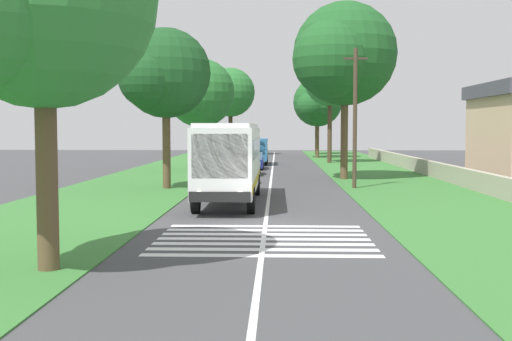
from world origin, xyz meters
The scene contains 19 objects.
ground centered at (0.00, 0.00, 0.00)m, with size 160.00×160.00×0.00m, color #424244.
grass_verge_left centered at (15.00, 8.20, 0.02)m, with size 120.00×8.00×0.04m, color #387533.
grass_verge_right centered at (15.00, -8.20, 0.02)m, with size 120.00×8.00×0.04m, color #387533.
centre_line centered at (15.00, 0.00, 0.00)m, with size 110.00×0.16×0.01m, color silver.
coach_bus centered at (7.02, 1.80, 2.15)m, with size 11.16×2.62×3.73m.
zebra_crossing centered at (-3.04, 0.00, 0.00)m, with size 5.85×6.80×0.01m.
trailing_car_0 centered at (25.47, 1.78, 0.67)m, with size 4.30×1.78×1.43m.
trailing_car_1 centered at (32.13, 1.66, 0.67)m, with size 4.30×1.78×1.43m.
trailing_minibus_0 centered at (39.29, 1.59, 1.55)m, with size 6.00×2.14×2.53m.
roadside_tree_left_0 centered at (30.10, 6.08, 6.28)m, with size 6.68×5.68×9.23m.
roadside_tree_left_1 centered at (13.86, 6.14, 6.55)m, with size 6.07×5.19×9.25m.
roadside_tree_left_2 centered at (61.19, 5.81, 7.96)m, with size 7.69×6.36×11.30m.
roadside_tree_left_3 centered at (-7.77, 5.39, 6.57)m, with size 6.93×5.54×9.49m.
roadside_tree_right_0 centered at (21.13, -4.78, 8.34)m, with size 8.94×7.14×12.06m.
roadside_tree_right_1 centered at (62.81, -5.50, 7.28)m, with size 6.02×5.26×10.02m.
roadside_tree_right_2 centered at (42.08, -5.58, 8.20)m, with size 5.98×5.22×10.92m.
roadside_tree_right_3 centered at (53.25, -5.03, 6.44)m, with size 6.51×5.74×9.41m.
utility_pole centered at (14.37, -4.93, 4.23)m, with size 0.24×1.40×8.10m.
roadside_wall centered at (20.00, -11.60, 0.59)m, with size 70.00×0.40×1.11m, color #B2A893.
Camera 1 is at (-23.55, -0.44, 3.54)m, focal length 45.55 mm.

